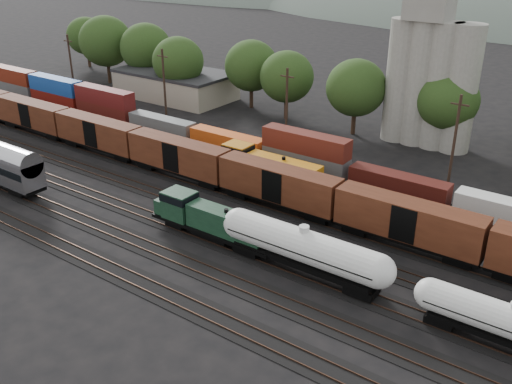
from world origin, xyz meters
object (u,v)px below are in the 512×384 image
Objects in this scene: grain_silo at (431,69)px; orange_locomotive at (264,166)px; green_locomotive at (206,218)px; tank_car_a at (303,247)px.

orange_locomotive is at bearing -112.37° from grain_silo.
grain_silo reaches higher than green_locomotive.
grain_silo reaches higher than tank_car_a.
tank_car_a is at bearing -84.22° from grain_silo.
orange_locomotive is at bearing 102.02° from green_locomotive.
green_locomotive is at bearing -100.37° from grain_silo.
grain_silo is (-4.15, 41.00, 8.47)m from tank_car_a.
tank_car_a is 0.62× the size of grain_silo.
tank_car_a is at bearing 0.00° from green_locomotive.
tank_car_a is 21.11m from orange_locomotive.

